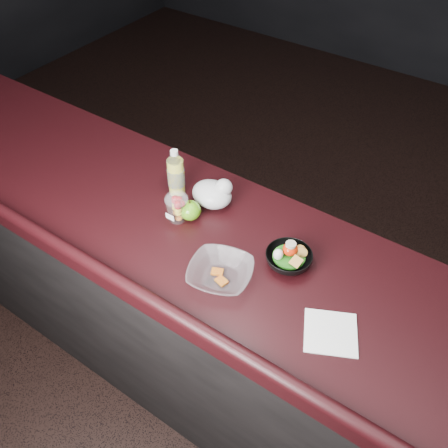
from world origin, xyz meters
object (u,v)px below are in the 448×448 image
Objects in this scene: green_apple at (190,210)px; snack_bowl at (288,258)px; fruit_cup at (177,206)px; lemonade_bottle at (176,175)px; takeout_bowl at (220,273)px.

snack_bowl reaches higher than green_apple.
fruit_cup is at bearing -174.96° from snack_bowl.
lemonade_bottle reaches higher than snack_bowl.
snack_bowl is (0.42, 0.01, -0.01)m from green_apple.
lemonade_bottle is 0.16m from fruit_cup.
takeout_bowl is (0.40, -0.27, -0.06)m from lemonade_bottle.
fruit_cup is 1.48× the size of green_apple.
fruit_cup reaches higher than snack_bowl.
fruit_cup is 0.46m from snack_bowl.
green_apple is 0.32× the size of takeout_bowl.
takeout_bowl is (0.30, -0.15, -0.04)m from fruit_cup.
snack_bowl is at bearing -8.42° from lemonade_bottle.
fruit_cup is 0.34m from takeout_bowl.
green_apple reaches higher than takeout_bowl.
takeout_bowl is at bearing -33.98° from lemonade_bottle.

